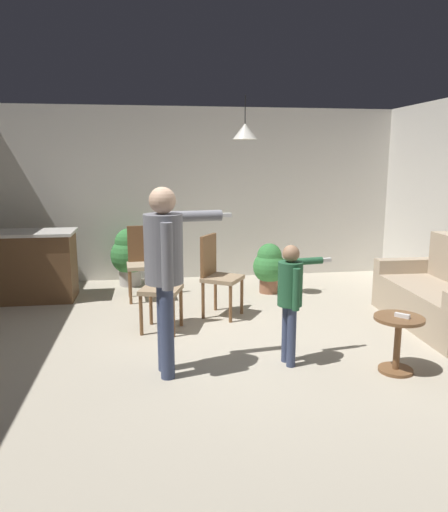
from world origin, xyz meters
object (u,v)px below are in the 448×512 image
at_px(dining_chair_centre_back, 142,260).
at_px(spare_remote_on_table, 402,316).
at_px(kitchen_counter, 29,266).
at_px(person_adult, 165,261).
at_px(person_child, 291,291).
at_px(potted_plant_corner, 129,254).
at_px(dining_chair_near_wall, 217,272).
at_px(dining_chair_by_counter, 163,282).
at_px(potted_plant_by_wall, 269,266).
at_px(couch_floral, 445,298).
at_px(side_table_by_couch, 398,337).

bearing_deg(dining_chair_centre_back, spare_remote_on_table, 125.59).
xyz_separation_m(kitchen_counter, spare_remote_on_table, (3.85, -2.92, 0.06)).
distance_m(person_adult, person_child, 1.19).
distance_m(potted_plant_corner, spare_remote_on_table, 4.36).
xyz_separation_m(person_adult, person_child, (1.14, 0.05, -0.33)).
relative_size(dining_chair_near_wall, dining_chair_centre_back, 1.00).
distance_m(dining_chair_centre_back, potted_plant_corner, 0.80).
xyz_separation_m(dining_chair_by_counter, dining_chair_centre_back, (-0.25, 1.28, 0.00)).
height_order(person_child, spare_remote_on_table, person_child).
distance_m(person_child, potted_plant_by_wall, 2.54).
relative_size(person_child, spare_remote_on_table, 8.75).
bearing_deg(potted_plant_by_wall, dining_chair_by_counter, -139.57).
bearing_deg(couch_floral, person_adult, 106.43).
distance_m(couch_floral, kitchen_counter, 5.31).
distance_m(couch_floral, dining_chair_centre_back, 3.85).
bearing_deg(potted_plant_by_wall, dining_chair_centre_back, -178.89).
bearing_deg(person_child, kitchen_counter, -139.81).
relative_size(person_adult, dining_chair_centre_back, 1.67).
distance_m(kitchen_counter, dining_chair_centre_back, 1.54).
height_order(person_adult, person_child, person_adult).
height_order(potted_plant_corner, potted_plant_by_wall, potted_plant_corner).
distance_m(kitchen_counter, side_table_by_couch, 4.81).
xyz_separation_m(person_child, dining_chair_by_counter, (-1.15, 1.16, -0.16)).
bearing_deg(dining_chair_centre_back, person_child, 115.48).
relative_size(dining_chair_by_counter, dining_chair_centre_back, 1.00).
relative_size(kitchen_counter, person_child, 1.11).
relative_size(dining_chair_near_wall, potted_plant_corner, 1.14).
xyz_separation_m(couch_floral, dining_chair_centre_back, (-3.46, 1.67, 0.21)).
bearing_deg(couch_floral, kitchen_counter, 71.99).
bearing_deg(kitchen_counter, dining_chair_near_wall, -23.11).
bearing_deg(side_table_by_couch, potted_plant_corner, 125.46).
bearing_deg(potted_plant_corner, dining_chair_near_wall, -56.08).
bearing_deg(spare_remote_on_table, dining_chair_centre_back, 129.77).
relative_size(potted_plant_by_wall, spare_remote_on_table, 5.53).
relative_size(kitchen_counter, dining_chair_by_counter, 1.26).
xyz_separation_m(person_child, potted_plant_by_wall, (0.40, 2.48, -0.31)).
bearing_deg(dining_chair_near_wall, side_table_by_couch, 68.88).
bearing_deg(side_table_by_couch, spare_remote_on_table, -57.80).
bearing_deg(dining_chair_by_counter, dining_chair_centre_back, -62.01).
bearing_deg(dining_chair_by_counter, dining_chair_near_wall, -133.38).
bearing_deg(person_child, side_table_by_couch, 62.68).
distance_m(couch_floral, dining_chair_near_wall, 2.66).
height_order(dining_chair_by_counter, potted_plant_by_wall, dining_chair_by_counter).
distance_m(couch_floral, potted_plant_by_wall, 2.38).
relative_size(person_adult, spare_remote_on_table, 12.85).
xyz_separation_m(side_table_by_couch, person_adult, (-2.05, 0.26, 0.71)).
distance_m(dining_chair_near_wall, potted_plant_by_wall, 1.30).
relative_size(kitchen_counter, spare_remote_on_table, 9.69).
height_order(side_table_by_couch, person_child, person_child).
xyz_separation_m(kitchen_counter, dining_chair_centre_back, (1.53, -0.14, 0.07)).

